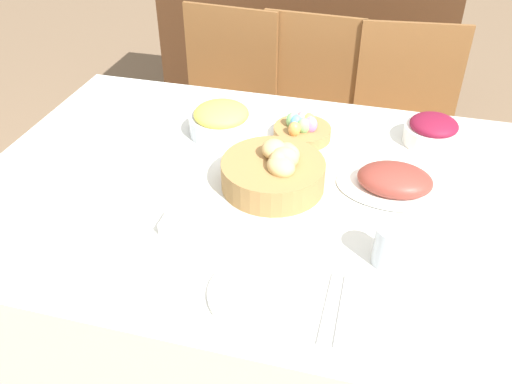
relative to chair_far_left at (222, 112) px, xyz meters
The scene contains 17 objects.
ground_plane 1.07m from the chair_far_left, 65.66° to the right, with size 12.00×12.00×0.00m, color #7F664C.
dining_table 0.95m from the chair_far_left, 65.66° to the right, with size 1.56×1.10×0.77m.
chair_far_left is the anchor object (origin of this frame).
chair_far_right 0.78m from the chair_far_left, ahead, with size 0.47×0.47×0.93m.
chair_far_center 0.36m from the chair_far_left, ahead, with size 0.44×0.44×0.93m.
sideboard 0.90m from the chair_far_left, 77.04° to the left, with size 1.55×0.44×0.98m.
bread_basket 1.01m from the chair_far_left, 63.10° to the right, with size 0.28×0.28×0.13m.
egg_basket 0.80m from the chair_far_left, 51.91° to the right, with size 0.18×0.18×0.08m.
ham_platter 1.12m from the chair_far_left, 46.43° to the right, with size 0.31×0.21×0.07m.
beet_salad_bowl 1.03m from the chair_far_left, 31.27° to the right, with size 0.17×0.17×0.09m.
pineapple_bowl 0.73m from the chair_far_left, 71.35° to the right, with size 0.20×0.20×0.10m.
dinner_plate 1.37m from the chair_far_left, 68.25° to the right, with size 0.23×0.23×0.01m.
fork 1.32m from the chair_far_left, 74.00° to the right, with size 0.01×0.20×0.00m.
knife 1.43m from the chair_far_left, 62.91° to the right, with size 0.01×0.20×0.00m.
spoon 1.44m from the chair_far_left, 61.83° to the right, with size 0.01×0.20×0.00m.
drinking_cup 1.35m from the chair_far_left, 55.19° to the right, with size 0.07×0.07×0.10m.
butter_dish 1.16m from the chair_far_left, 76.35° to the right, with size 0.11×0.07×0.03m.
Camera 1 is at (0.30, -1.16, 1.63)m, focal length 38.00 mm.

